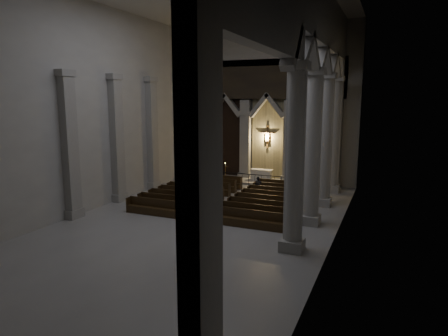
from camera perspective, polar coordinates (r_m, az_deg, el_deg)
name	(u,v)px	position (r m, az deg, el deg)	size (l,w,h in m)	color
room	(202,77)	(21.05, -3.11, 12.80)	(24.00, 24.10, 12.00)	gray
sanctuary_wall	(267,97)	(31.79, 6.23, 10.01)	(14.00, 0.77, 12.00)	#99968F
right_arcade	(315,72)	(20.60, 12.87, 13.26)	(1.00, 24.00, 12.00)	#99968F
left_pilasters	(136,138)	(27.64, -12.48, 4.23)	(0.60, 13.00, 8.03)	#99968F
sanctuary_step	(262,181)	(31.57, 5.51, -1.93)	(8.50, 2.60, 0.15)	#99968F
altar	(261,175)	(31.54, 5.35, -0.97)	(1.73, 0.69, 0.88)	silver
altar_rail	(255,178)	(29.70, 4.43, -1.50)	(5.11, 0.09, 1.00)	black
candle_stand_left	(225,177)	(31.66, 0.21, -1.23)	(0.25, 0.25, 1.51)	#B38837
candle_stand_right	(294,183)	(29.83, 9.92, -2.07)	(0.26, 0.26, 1.53)	#B38837
pews	(229,199)	(25.18, 0.75, -4.43)	(9.47, 8.39, 0.91)	black
worshipper	(258,186)	(27.04, 4.90, -2.64)	(0.49, 0.32, 1.34)	black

